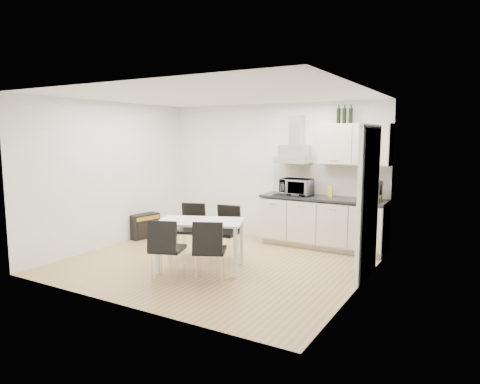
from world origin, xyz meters
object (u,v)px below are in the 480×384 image
object	(u,v)px
chair_near_left	(168,250)
guitar_amp	(145,226)
chair_near_right	(210,251)
dining_table	(201,227)
chair_far_left	(191,231)
floor_speaker	(213,224)
kitchenette	(326,202)
chair_far_right	(224,234)

from	to	relation	value
chair_near_left	guitar_amp	world-z (taller)	chair_near_left
chair_near_right	dining_table	bearing A→B (deg)	112.15
chair_far_left	floor_speaker	world-z (taller)	chair_far_left
chair_near_left	guitar_amp	xyz separation A→B (m)	(-2.00, 1.71, -0.20)
chair_near_right	chair_far_left	bearing A→B (deg)	112.95
guitar_amp	chair_near_right	bearing A→B (deg)	-17.45
chair_near_left	chair_near_right	bearing A→B (deg)	3.63
dining_table	chair_near_left	size ratio (longest dim) A/B	1.61
kitchenette	dining_table	bearing A→B (deg)	-119.02
dining_table	floor_speaker	distance (m)	2.72
kitchenette	floor_speaker	distance (m)	2.62
dining_table	guitar_amp	distance (m)	2.41
chair_near_right	floor_speaker	distance (m)	3.25
guitar_amp	floor_speaker	xyz separation A→B (m)	(0.78, 1.23, -0.11)
floor_speaker	chair_near_right	bearing A→B (deg)	-33.70
chair_near_left	floor_speaker	world-z (taller)	chair_near_left
chair_far_right	chair_near_right	bearing A→B (deg)	105.12
chair_near_left	kitchenette	bearing A→B (deg)	45.99
guitar_amp	kitchenette	bearing A→B (deg)	30.61
chair_far_left	floor_speaker	bearing A→B (deg)	-86.13
kitchenette	chair_far_right	distance (m)	1.98
chair_far_right	chair_near_left	world-z (taller)	same
chair_far_left	kitchenette	bearing A→B (deg)	-155.03
chair_near_left	guitar_amp	bearing A→B (deg)	120.62
dining_table	chair_far_right	xyz separation A→B (m)	(0.05, 0.57, -0.21)
guitar_amp	floor_speaker	size ratio (longest dim) A/B	2.37
chair_near_right	kitchenette	bearing A→B (deg)	48.17
kitchenette	chair_near_left	world-z (taller)	kitchenette
chair_far_left	chair_near_right	distance (m)	1.29
dining_table	guitar_amp	xyz separation A→B (m)	(-2.11, 1.08, -0.42)
dining_table	chair_near_right	distance (m)	0.63
guitar_amp	chair_far_right	bearing A→B (deg)	-0.52
chair_near_left	chair_far_left	bearing A→B (deg)	92.04
kitchenette	chair_far_left	size ratio (longest dim) A/B	2.86
chair_far_left	chair_near_left	distance (m)	1.16
floor_speaker	dining_table	bearing A→B (deg)	-36.87
chair_near_right	floor_speaker	size ratio (longest dim) A/B	3.41
dining_table	chair_far_left	xyz separation A→B (m)	(-0.53, 0.46, -0.21)
chair_near_left	chair_near_right	distance (m)	0.59
chair_far_left	chair_far_right	distance (m)	0.59
chair_far_left	chair_far_right	xyz separation A→B (m)	(0.58, 0.11, 0.00)
kitchenette	chair_far_right	xyz separation A→B (m)	(-1.14, -1.57, -0.39)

